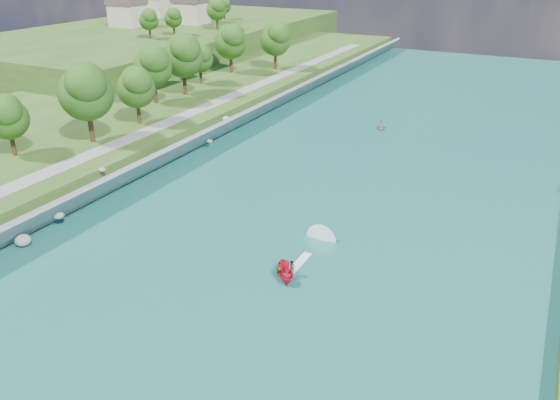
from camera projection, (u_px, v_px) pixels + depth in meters
The scene contains 11 objects.
ground at pixel (241, 287), 52.34m from camera, with size 260.00×260.00×0.00m, color #2D5119.
river_water at pixel (323, 207), 68.45m from camera, with size 55.00×240.00×0.10m, color #175A54.
berm_west at pixel (40, 137), 88.48m from camera, with size 45.00×240.00×3.50m, color #2D5119.
ridge_west at pixel (167, 41), 161.31m from camera, with size 60.00×120.00×9.00m, color #2D5119.
riprap_bank at pixel (153, 163), 77.45m from camera, with size 3.89×236.00×4.45m.
riverside_path at pixel (121, 142), 80.46m from camera, with size 3.00×200.00×0.10m, color gray.
ridge_houses at pixel (158, 7), 164.19m from camera, with size 29.50×29.50×8.40m.
trees_west at pixel (50, 103), 77.61m from camera, with size 16.36×149.96×13.83m.
trees_ridge at pixel (198, 11), 151.22m from camera, with size 17.53×47.71×9.78m.
motorboat at pixel (294, 264), 54.96m from camera, with size 3.60×18.67×1.93m.
raft at pixel (381, 127), 97.61m from camera, with size 2.79×3.31×1.51m.
Camera 1 is at (23.41, -37.37, 29.64)m, focal length 35.00 mm.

